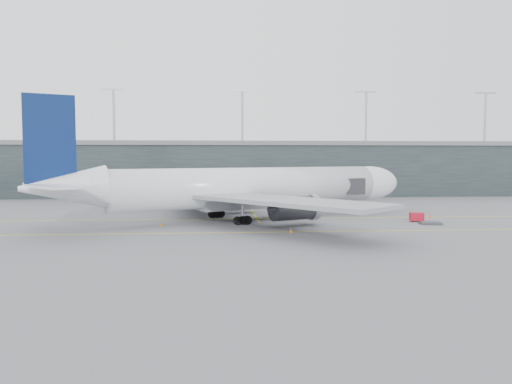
{
  "coord_description": "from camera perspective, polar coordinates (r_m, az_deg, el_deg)",
  "views": [
    {
      "loc": [
        -1.87,
        -91.11,
        10.83
      ],
      "look_at": [
        4.81,
        -4.0,
        4.72
      ],
      "focal_mm": 35.0,
      "sensor_mm": 36.0,
      "label": 1
    }
  ],
  "objects": [
    {
      "name": "uld_c",
      "position": [
        101.95,
        -3.36,
        -1.53
      ],
      "size": [
        2.52,
        2.24,
        1.92
      ],
      "rotation": [
        0.0,
        0.0,
        -0.3
      ],
      "color": "#36363B",
      "rests_on": "ground"
    },
    {
      "name": "cone_nose",
      "position": [
        93.94,
        19.28,
        -2.6
      ],
      "size": [
        0.5,
        0.5,
        0.8
      ],
      "primitive_type": "cone",
      "color": "#FC5B0E",
      "rests_on": "ground"
    },
    {
      "name": "baggage_dolly",
      "position": [
        85.64,
        19.32,
        -3.36
      ],
      "size": [
        3.68,
        3.16,
        0.33
      ],
      "primitive_type": "cube",
      "rotation": [
        0.0,
        0.0,
        -0.18
      ],
      "color": "#343439",
      "rests_on": "ground"
    },
    {
      "name": "taxiline_a",
      "position": [
        87.8,
        -3.14,
        -3.08
      ],
      "size": [
        160.0,
        0.25,
        0.02
      ],
      "primitive_type": "cube",
      "color": "yellow",
      "rests_on": "ground"
    },
    {
      "name": "taxiline_b",
      "position": [
        71.95,
        -2.86,
        -4.65
      ],
      "size": [
        160.0,
        0.25,
        0.02
      ],
      "primitive_type": "cube",
      "color": "yellow",
      "rests_on": "ground"
    },
    {
      "name": "main_aircraft",
      "position": [
        86.08,
        -0.84,
        0.47
      ],
      "size": [
        66.82,
        61.55,
        19.68
      ],
      "rotation": [
        0.0,
        0.0,
        0.42
      ],
      "color": "white",
      "rests_on": "ground"
    },
    {
      "name": "taxiline_lead_main",
      "position": [
        111.85,
        -0.84,
        -1.55
      ],
      "size": [
        0.25,
        60.0,
        0.02
      ],
      "primitive_type": "cube",
      "color": "yellow",
      "rests_on": "ground"
    },
    {
      "name": "uld_b",
      "position": [
        102.83,
        -4.65,
        -1.45
      ],
      "size": [
        2.78,
        2.52,
        2.08
      ],
      "rotation": [
        0.0,
        0.0,
        -0.36
      ],
      "color": "#36363B",
      "rests_on": "ground"
    },
    {
      "name": "jet_bridge",
      "position": [
        120.05,
        8.34,
        1.29
      ],
      "size": [
        5.47,
        46.02,
        7.01
      ],
      "rotation": [
        0.0,
        0.0,
        -0.04
      ],
      "color": "#27262B",
      "rests_on": "ground"
    },
    {
      "name": "uld_a",
      "position": [
        101.57,
        -5.97,
        -1.55
      ],
      "size": [
        2.53,
        2.21,
        1.98
      ],
      "rotation": [
        0.0,
        0.0,
        -0.24
      ],
      "color": "#36363B",
      "rests_on": "ground"
    },
    {
      "name": "ground",
      "position": [
        91.77,
        -3.19,
        -2.78
      ],
      "size": [
        320.0,
        320.0,
        0.0
      ],
      "primitive_type": "plane",
      "color": "slate",
      "rests_on": "ground"
    },
    {
      "name": "terminal",
      "position": [
        149.15,
        -3.67,
        2.76
      ],
      "size": [
        240.0,
        36.0,
        29.0
      ],
      "color": "#1D2727",
      "rests_on": "ground"
    },
    {
      "name": "cone_wing_stbd",
      "position": [
        72.04,
        4.01,
        -4.38
      ],
      "size": [
        0.43,
        0.43,
        0.69
      ],
      "primitive_type": "cone",
      "color": "orange",
      "rests_on": "ground"
    },
    {
      "name": "cone_tail",
      "position": [
        79.56,
        -10.76,
        -3.65
      ],
      "size": [
        0.41,
        0.41,
        0.66
      ],
      "primitive_type": "cone",
      "color": "orange",
      "rests_on": "ground"
    },
    {
      "name": "cone_wing_port",
      "position": [
        102.84,
        1.36,
        -1.83
      ],
      "size": [
        0.47,
        0.47,
        0.75
      ],
      "primitive_type": "cone",
      "color": "orange",
      "rests_on": "ground"
    },
    {
      "name": "gse_cart",
      "position": [
        88.09,
        17.89,
        -2.7
      ],
      "size": [
        2.42,
        1.76,
        1.51
      ],
      "rotation": [
        0.0,
        0.0,
        -0.17
      ],
      "color": "#AE0C22",
      "rests_on": "ground"
    }
  ]
}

